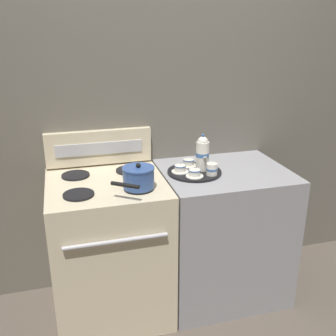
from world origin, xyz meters
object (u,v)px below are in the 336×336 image
at_px(teacup_right, 189,163).
at_px(creamer_jug, 212,169).
at_px(teacup_front, 180,169).
at_px(stove, 110,248).
at_px(teapot, 203,153).
at_px(saucepan, 138,177).
at_px(serving_tray, 194,172).
at_px(teacup_left, 195,173).

relative_size(teacup_right, creamer_jug, 1.48).
distance_m(teacup_right, teacup_front, 0.13).
xyz_separation_m(teacup_front, creamer_jug, (0.17, -0.10, 0.01)).
height_order(stove, teacup_right, teacup_right).
bearing_deg(teacup_right, teapot, -54.82).
height_order(saucepan, creamer_jug, saucepan).
bearing_deg(serving_tray, teacup_right, 93.89).
bearing_deg(teacup_left, teapot, 50.09).
height_order(saucepan, serving_tray, saucepan).
bearing_deg(saucepan, teacup_left, 10.74).
distance_m(teacup_left, teacup_right, 0.19).
bearing_deg(teacup_left, stove, 170.82).
relative_size(saucepan, creamer_jug, 3.89).
relative_size(stove, creamer_jug, 12.60).
relative_size(stove, teacup_right, 8.52).
distance_m(stove, saucepan, 0.57).
bearing_deg(teacup_front, teacup_right, 47.22).
bearing_deg(creamer_jug, stove, 172.59).
height_order(serving_tray, teacup_left, teacup_left).
bearing_deg(teapot, saucepan, -158.93).
height_order(teacup_left, teacup_right, same).
bearing_deg(teacup_front, saucepan, -150.83).
xyz_separation_m(serving_tray, creamer_jug, (0.08, -0.09, 0.04)).
distance_m(serving_tray, teapot, 0.13).
relative_size(stove, saucepan, 3.24).
xyz_separation_m(teacup_left, creamer_jug, (0.11, 0.00, 0.01)).
bearing_deg(creamer_jug, teapot, 103.92).
bearing_deg(teacup_left, creamer_jug, 1.02).
bearing_deg(teapot, creamer_jug, -76.08).
bearing_deg(creamer_jug, teacup_front, 150.93).
xyz_separation_m(teapot, teacup_front, (-0.15, -0.01, -0.09)).
height_order(teapot, teacup_right, teapot).
bearing_deg(teacup_right, teacup_left, -97.42).
height_order(serving_tray, teacup_front, teacup_front).
bearing_deg(serving_tray, teacup_left, -108.69).
height_order(stove, creamer_jug, creamer_jug).
distance_m(saucepan, teapot, 0.48).
xyz_separation_m(stove, saucepan, (0.16, -0.15, 0.52)).
height_order(stove, teapot, teapot).
relative_size(serving_tray, creamer_jug, 4.68).
xyz_separation_m(stove, teacup_front, (0.46, 0.01, 0.48)).
xyz_separation_m(teacup_left, teacup_front, (-0.06, 0.10, 0.00)).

